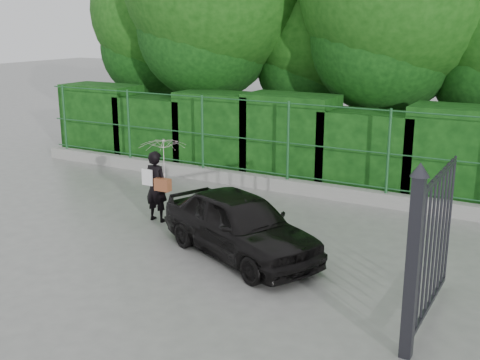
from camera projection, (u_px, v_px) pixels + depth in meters
The scene contains 7 objects.
ground at pixel (155, 252), 10.30m from camera, with size 80.00×80.00×0.00m, color gray.
kerb at pixel (272, 183), 14.05m from camera, with size 14.00×0.25×0.30m, color #9E9E99.
fence at pixel (281, 140), 13.67m from camera, with size 14.13×0.06×1.80m.
hedge at pixel (291, 140), 14.65m from camera, with size 14.20×1.20×2.12m.
gate at pixel (423, 249), 7.20m from camera, with size 0.22×2.33×2.36m.
woman at pixel (161, 167), 11.61m from camera, with size 0.91×0.93×1.66m.
car at pixel (240, 224), 10.02m from camera, with size 1.30×3.23×1.10m, color black.
Camera 1 is at (5.99, -7.68, 3.85)m, focal length 45.00 mm.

